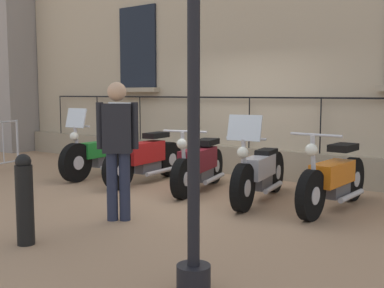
# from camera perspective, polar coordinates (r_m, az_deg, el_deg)

# --- Properties ---
(ground_plane) EXTENTS (60.00, 60.00, 0.00)m
(ground_plane) POSITION_cam_1_polar(r_m,az_deg,el_deg) (7.76, -0.12, -5.90)
(ground_plane) COLOR #9E7A5B
(motorcycle_green) EXTENTS (2.18, 0.54, 1.35)m
(motorcycle_green) POSITION_cam_1_polar(r_m,az_deg,el_deg) (9.34, -10.87, -1.21)
(motorcycle_green) COLOR black
(motorcycle_green) RESTS_ON ground_plane
(motorcycle_red) EXTENTS (2.20, 0.64, 1.47)m
(motorcycle_red) POSITION_cam_1_polar(r_m,az_deg,el_deg) (8.55, -5.73, -1.70)
(motorcycle_red) COLOR black
(motorcycle_red) RESTS_ON ground_plane
(motorcycle_maroon) EXTENTS (2.00, 0.80, 1.06)m
(motorcycle_maroon) POSITION_cam_1_polar(r_m,az_deg,el_deg) (7.84, 0.89, -2.59)
(motorcycle_maroon) COLOR black
(motorcycle_maroon) RESTS_ON ground_plane
(motorcycle_silver) EXTENTS (2.13, 0.63, 1.33)m
(motorcycle_silver) POSITION_cam_1_polar(r_m,az_deg,el_deg) (7.12, 8.24, -3.55)
(motorcycle_silver) COLOR black
(motorcycle_silver) RESTS_ON ground_plane
(motorcycle_orange) EXTENTS (2.13, 0.70, 1.12)m
(motorcycle_orange) POSITION_cam_1_polar(r_m,az_deg,el_deg) (6.84, 16.86, -4.17)
(motorcycle_orange) COLOR black
(motorcycle_orange) RESTS_ON ground_plane
(bollard) EXTENTS (0.19, 0.19, 0.99)m
(bollard) POSITION_cam_1_polar(r_m,az_deg,el_deg) (5.35, -19.70, -6.35)
(bollard) COLOR black
(bollard) RESTS_ON ground_plane
(pedestrian_standing) EXTENTS (0.39, 0.44, 1.77)m
(pedestrian_standing) POSITION_cam_1_polar(r_m,az_deg,el_deg) (5.99, -9.04, 0.18)
(pedestrian_standing) COLOR #23283D
(pedestrian_standing) RESTS_ON ground_plane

